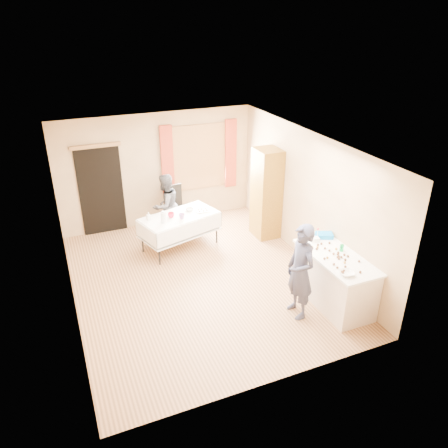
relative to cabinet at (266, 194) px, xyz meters
name	(u,v)px	position (x,y,z in m)	size (l,w,h in m)	color
floor	(200,280)	(-1.99, -1.19, -1.00)	(4.50, 5.50, 0.02)	#9E7047
ceiling	(196,145)	(-1.99, -1.19, 1.62)	(4.50, 5.50, 0.02)	white
wall_back	(157,170)	(-1.99, 1.57, 0.31)	(4.50, 0.02, 2.60)	tan
wall_front	(274,306)	(-1.99, -3.95, 0.31)	(4.50, 0.02, 2.60)	tan
wall_left	(63,241)	(-4.25, -1.19, 0.31)	(0.02, 5.50, 2.60)	tan
wall_right	(308,198)	(0.27, -1.19, 0.31)	(0.02, 5.50, 2.60)	tan
window_frame	(199,157)	(-0.99, 1.53, 0.51)	(1.32, 0.06, 1.52)	olive
window_pane	(199,157)	(-0.99, 1.51, 0.51)	(1.20, 0.02, 1.40)	white
curtain_left	(167,162)	(-1.77, 1.48, 0.51)	(0.28, 0.06, 1.65)	#A43622
curtain_right	(231,154)	(-0.21, 1.48, 0.51)	(0.28, 0.06, 1.65)	#A43622
doorway	(101,191)	(-3.29, 1.54, 0.01)	(0.95, 0.04, 2.00)	black
door_lintel	(95,146)	(-3.29, 1.51, 1.03)	(1.05, 0.06, 0.08)	olive
cabinet	(266,194)	(0.00, 0.00, 0.00)	(0.50, 0.60, 1.99)	brown
counter	(334,279)	(-0.10, -2.71, -0.54)	(0.75, 1.58, 0.91)	beige
party_table	(180,229)	(-1.94, 0.16, -0.55)	(1.78, 1.25, 0.75)	black
chair	(178,216)	(-1.71, 1.08, -0.69)	(0.48, 0.48, 1.01)	black
girl	(300,272)	(-0.83, -2.77, -0.18)	(0.40, 0.60, 1.64)	#26283F
woman	(166,205)	(-2.04, 0.85, -0.28)	(0.87, 0.81, 1.43)	black
soda_can	(342,248)	(0.07, -2.60, -0.02)	(0.07, 0.07, 0.12)	#0A9E42
mixing_bowl	(347,273)	(-0.31, -3.24, -0.06)	(0.27, 0.27, 0.06)	white
foam_block	(315,240)	(-0.17, -2.14, -0.04)	(0.15, 0.10, 0.08)	white
blue_basket	(324,235)	(0.08, -2.06, -0.04)	(0.30, 0.20, 0.08)	#0771C9
pitcher	(163,218)	(-2.33, -0.04, -0.13)	(0.11, 0.11, 0.22)	silver
cup_red	(171,215)	(-2.12, 0.13, -0.19)	(0.16, 0.16, 0.10)	red
cup_rainbow	(182,216)	(-1.94, -0.02, -0.19)	(0.16, 0.16, 0.11)	red
small_bowl	(189,209)	(-1.66, 0.32, -0.22)	(0.17, 0.17, 0.05)	white
pastry_tray	(203,211)	(-1.42, 0.17, -0.23)	(0.28, 0.20, 0.02)	white
bottle	(149,216)	(-2.57, 0.19, -0.16)	(0.09, 0.09, 0.17)	white
cake_balls	(335,257)	(-0.16, -2.74, -0.06)	(0.51, 1.05, 0.04)	#3F2314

